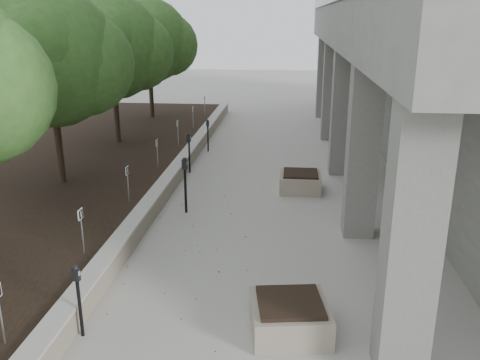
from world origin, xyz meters
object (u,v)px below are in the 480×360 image
at_px(parking_meter_3, 185,185).
at_px(planter_back, 300,181).
at_px(parking_meter_5, 208,136).
at_px(crabapple_tree_3, 52,87).
at_px(parking_meter_4, 189,153).
at_px(crabapple_tree_4, 113,69).
at_px(parking_meter_2, 79,301).
at_px(planter_front, 289,316).
at_px(crabapple_tree_5, 149,59).

relative_size(parking_meter_3, planter_back, 1.26).
distance_m(parking_meter_3, parking_meter_5, 6.43).
relative_size(crabapple_tree_3, parking_meter_4, 4.06).
bearing_deg(crabapple_tree_4, planter_back, -29.83).
bearing_deg(parking_meter_3, planter_back, 44.59).
bearing_deg(parking_meter_3, crabapple_tree_3, 174.21).
bearing_deg(parking_meter_2, crabapple_tree_3, 125.85).
distance_m(crabapple_tree_3, parking_meter_5, 6.82).
height_order(parking_meter_5, planter_front, parking_meter_5).
bearing_deg(parking_meter_2, planter_front, 17.27).
xyz_separation_m(planter_front, planter_back, (0.28, 7.26, -0.01)).
bearing_deg(planter_front, crabapple_tree_5, 112.18).
bearing_deg(crabapple_tree_4, parking_meter_5, 5.82).
xyz_separation_m(crabapple_tree_3, planter_back, (6.89, 1.05, -2.84)).
bearing_deg(planter_front, parking_meter_4, 111.04).
xyz_separation_m(parking_meter_5, planter_back, (3.47, -4.30, -0.34)).
xyz_separation_m(crabapple_tree_4, parking_meter_3, (3.85, -6.07, -2.36)).
height_order(crabapple_tree_5, parking_meter_4, crabapple_tree_5).
height_order(crabapple_tree_5, parking_meter_3, crabapple_tree_5).
relative_size(parking_meter_5, planter_front, 1.00).
bearing_deg(planter_back, planter_front, -92.20).
distance_m(parking_meter_3, parking_meter_4, 3.64).
xyz_separation_m(crabapple_tree_5, planter_front, (6.61, -16.21, -2.83)).
bearing_deg(crabapple_tree_5, crabapple_tree_3, -90.00).
bearing_deg(parking_meter_5, crabapple_tree_3, -124.15).
xyz_separation_m(crabapple_tree_3, parking_meter_5, (3.42, 5.35, -2.50)).
bearing_deg(planter_front, crabapple_tree_4, 120.52).
distance_m(crabapple_tree_3, parking_meter_2, 7.81).
distance_m(parking_meter_5, planter_front, 11.99).
distance_m(crabapple_tree_5, parking_meter_4, 8.51).
bearing_deg(planter_front, parking_meter_2, -172.52).
xyz_separation_m(crabapple_tree_3, planter_front, (6.61, -6.21, -2.83)).
distance_m(crabapple_tree_4, crabapple_tree_5, 5.00).
distance_m(crabapple_tree_4, parking_meter_4, 4.77).
bearing_deg(parking_meter_2, parking_meter_5, 98.98).
xyz_separation_m(crabapple_tree_3, parking_meter_3, (3.85, -1.07, -2.36)).
bearing_deg(crabapple_tree_4, crabapple_tree_3, -90.00).
relative_size(crabapple_tree_4, parking_meter_3, 3.58).
bearing_deg(planter_front, planter_back, 87.80).
bearing_deg(parking_meter_3, parking_meter_4, 109.15).
relative_size(crabapple_tree_4, parking_meter_2, 4.28).
height_order(crabapple_tree_4, parking_meter_2, crabapple_tree_4).
distance_m(parking_meter_4, planter_front, 9.36).
distance_m(crabapple_tree_3, parking_meter_3, 4.64).
relative_size(planter_front, planter_back, 1.03).
height_order(crabapple_tree_4, parking_meter_5, crabapple_tree_4).
height_order(crabapple_tree_3, planter_back, crabapple_tree_3).
relative_size(parking_meter_2, planter_back, 1.05).
height_order(crabapple_tree_5, parking_meter_2, crabapple_tree_5).
height_order(parking_meter_4, parking_meter_5, parking_meter_4).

